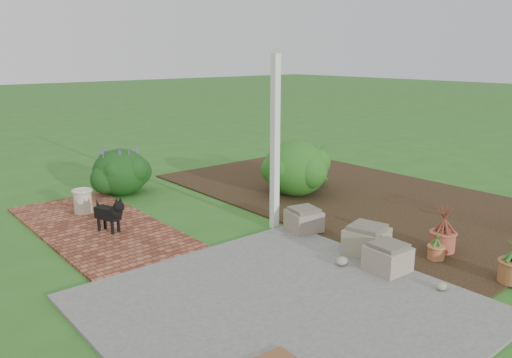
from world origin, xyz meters
TOP-DOWN VIEW (x-y plane):
  - ground at (0.00, 0.00)m, footprint 80.00×80.00m
  - concrete_patio at (-1.25, -1.75)m, footprint 3.50×3.50m
  - brick_path at (-1.70, 1.75)m, footprint 1.60×3.50m
  - garden_bed at (2.50, 0.50)m, footprint 4.00×7.00m
  - veranda_post at (0.30, 0.10)m, footprint 0.10×0.10m
  - stone_trough_near at (0.26, -1.92)m, footprint 0.45×0.45m
  - stone_trough_mid at (0.48, -1.44)m, footprint 0.58×0.58m
  - stone_trough_far at (0.48, -0.33)m, footprint 0.51×0.51m
  - black_dog at (-1.66, 1.38)m, footprint 0.29×0.54m
  - cream_ceramic_urn at (-1.62, 2.50)m, footprint 0.34×0.34m
  - evergreen_shrub at (1.76, 1.16)m, footprint 1.26×1.26m
  - agapanthus_clump_back at (2.47, 1.52)m, footprint 1.20×1.20m
  - agapanthus_clump_front at (2.70, 2.35)m, footprint 1.18×1.18m
  - terracotta_pot_bronze at (1.31, -2.00)m, footprint 0.36×0.36m
  - terracotta_pot_small_left at (1.02, -2.09)m, footprint 0.24×0.24m
  - terracotta_pot_small_right at (1.08, -2.98)m, footprint 0.29×0.29m
  - purple_flowering_bush at (-0.60, 3.28)m, footprint 1.17×1.17m

SIDE VIEW (x-z plane):
  - ground at x=0.00m, z-range 0.00..0.00m
  - garden_bed at x=2.50m, z-range 0.00..0.03m
  - concrete_patio at x=-1.25m, z-range 0.00..0.04m
  - brick_path at x=-1.70m, z-range 0.00..0.04m
  - terracotta_pot_small_left at x=1.02m, z-range 0.03..0.20m
  - terracotta_pot_small_right at x=1.08m, z-range 0.03..0.28m
  - terracotta_pot_bronze at x=1.31m, z-range 0.03..0.28m
  - stone_trough_far at x=0.48m, z-range 0.04..0.33m
  - stone_trough_near at x=0.26m, z-range 0.04..0.33m
  - stone_trough_mid at x=0.48m, z-range 0.04..0.36m
  - cream_ceramic_urn at x=-1.62m, z-range 0.04..0.41m
  - black_dog at x=-1.66m, z-range 0.09..0.57m
  - purple_flowering_bush at x=-0.60m, z-range 0.00..0.85m
  - agapanthus_clump_front at x=2.70m, z-range 0.03..0.95m
  - evergreen_shrub at x=1.76m, z-range 0.03..1.02m
  - agapanthus_clump_back at x=2.47m, z-range 0.03..1.02m
  - veranda_post at x=0.30m, z-range 0.00..2.50m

